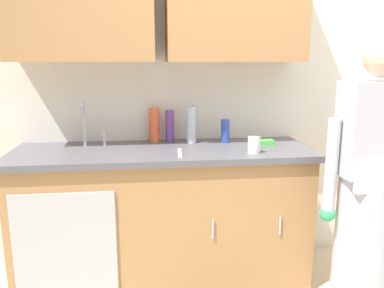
# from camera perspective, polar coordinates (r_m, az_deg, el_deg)

# --- Properties ---
(kitchen_wall_with_uppers) EXTENTS (4.80, 0.44, 2.70)m
(kitchen_wall_with_uppers) POSITION_cam_1_polar(r_m,az_deg,el_deg) (2.82, 3.78, 11.53)
(kitchen_wall_with_uppers) COLOR silver
(kitchen_wall_with_uppers) RESTS_ON ground
(counter_cabinet) EXTENTS (1.90, 0.62, 0.90)m
(counter_cabinet) POSITION_cam_1_polar(r_m,az_deg,el_deg) (2.70, -4.21, -10.92)
(counter_cabinet) COLOR #B27F4C
(counter_cabinet) RESTS_ON ground
(countertop) EXTENTS (1.96, 0.66, 0.04)m
(countertop) POSITION_cam_1_polar(r_m,az_deg,el_deg) (2.55, -4.31, -1.15)
(countertop) COLOR #595960
(countertop) RESTS_ON counter_cabinet
(sink) EXTENTS (0.50, 0.36, 0.35)m
(sink) POSITION_cam_1_polar(r_m,az_deg,el_deg) (2.58, -15.08, -1.25)
(sink) COLOR #B7BABF
(sink) RESTS_ON counter_cabinet
(person_at_sink) EXTENTS (0.55, 0.34, 1.62)m
(person_at_sink) POSITION_cam_1_polar(r_m,az_deg,el_deg) (2.45, 24.57, -8.37)
(person_at_sink) COLOR white
(person_at_sink) RESTS_ON ground
(bottle_soap) EXTENTS (0.06, 0.06, 0.22)m
(bottle_soap) POSITION_cam_1_polar(r_m,az_deg,el_deg) (2.74, -3.30, 2.63)
(bottle_soap) COLOR #66388C
(bottle_soap) RESTS_ON countertop
(bottle_water_tall) EXTENTS (0.07, 0.07, 0.26)m
(bottle_water_tall) POSITION_cam_1_polar(r_m,az_deg,el_deg) (2.70, -0.13, 2.87)
(bottle_water_tall) COLOR silver
(bottle_water_tall) RESTS_ON countertop
(bottle_water_short) EXTENTS (0.07, 0.07, 0.24)m
(bottle_water_short) POSITION_cam_1_polar(r_m,az_deg,el_deg) (2.74, -5.59, 2.80)
(bottle_water_short) COLOR #E05933
(bottle_water_short) RESTS_ON countertop
(bottle_cleaner_spray) EXTENTS (0.06, 0.06, 0.16)m
(bottle_cleaner_spray) POSITION_cam_1_polar(r_m,az_deg,el_deg) (2.73, 4.94, 1.91)
(bottle_cleaner_spray) COLOR #334CB2
(bottle_cleaner_spray) RESTS_ON countertop
(cup_by_sink) EXTENTS (0.08, 0.08, 0.10)m
(cup_by_sink) POSITION_cam_1_polar(r_m,az_deg,el_deg) (2.45, 9.13, -0.15)
(cup_by_sink) COLOR white
(cup_by_sink) RESTS_ON countertop
(knife_on_counter) EXTENTS (0.04, 0.24, 0.01)m
(knife_on_counter) POSITION_cam_1_polar(r_m,az_deg,el_deg) (2.41, -1.81, -1.35)
(knife_on_counter) COLOR silver
(knife_on_counter) RESTS_ON countertop
(sponge) EXTENTS (0.11, 0.07, 0.03)m
(sponge) POSITION_cam_1_polar(r_m,az_deg,el_deg) (2.72, 10.85, 0.27)
(sponge) COLOR #4CBF4C
(sponge) RESTS_ON countertop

